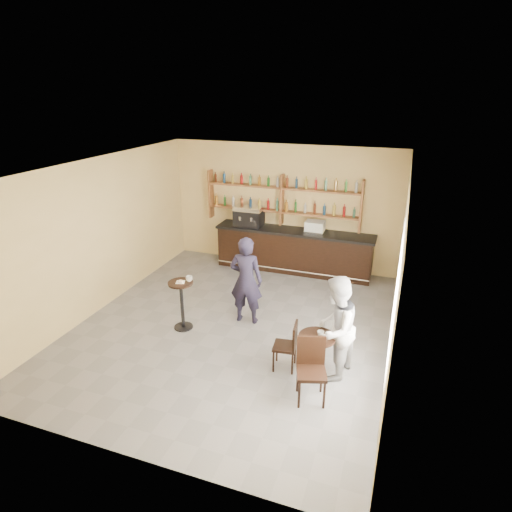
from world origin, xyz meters
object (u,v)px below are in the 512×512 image
(pedestal_table, at_px, (182,305))
(bar_counter, at_px, (294,250))
(espresso_machine, at_px, (249,216))
(patron_second, at_px, (335,328))
(chair_south, at_px, (311,372))
(cafe_table, at_px, (316,356))
(chair_west, at_px, (285,346))
(pastry_case, at_px, (315,227))
(man_main, at_px, (246,280))

(pedestal_table, bearing_deg, bar_counter, 69.30)
(bar_counter, height_order, pedestal_table, bar_counter)
(espresso_machine, distance_m, patron_second, 5.05)
(chair_south, bearing_deg, cafe_table, 77.05)
(bar_counter, height_order, chair_west, bar_counter)
(pastry_case, distance_m, patron_second, 4.25)
(pastry_case, bearing_deg, chair_west, -89.27)
(bar_counter, relative_size, man_main, 2.23)
(bar_counter, xyz_separation_m, chair_south, (1.53, -4.78, -0.04))
(cafe_table, bearing_deg, man_main, 142.51)
(espresso_machine, distance_m, man_main, 3.06)
(chair_south, distance_m, patron_second, 0.85)
(espresso_machine, distance_m, cafe_table, 5.08)
(patron_second, bearing_deg, chair_west, -71.45)
(bar_counter, bearing_deg, man_main, -94.81)
(pedestal_table, xyz_separation_m, patron_second, (3.07, -0.51, 0.39))
(man_main, height_order, cafe_table, man_main)
(espresso_machine, relative_size, patron_second, 0.41)
(man_main, xyz_separation_m, chair_south, (1.77, -1.92, -0.41))
(pedestal_table, xyz_separation_m, chair_west, (2.27, -0.59, -0.07))
(bar_counter, height_order, pastry_case, pastry_case)
(pedestal_table, xyz_separation_m, man_main, (1.10, 0.68, 0.41))
(chair_west, xyz_separation_m, patron_second, (0.80, 0.08, 0.46))
(espresso_machine, xyz_separation_m, cafe_table, (2.72, -4.18, -0.98))
(bar_counter, xyz_separation_m, chair_west, (0.93, -4.13, -0.12))
(bar_counter, relative_size, pedestal_table, 4.05)
(espresso_machine, xyz_separation_m, pedestal_table, (-0.10, -3.54, -0.86))
(chair_west, bearing_deg, patron_second, 89.23)
(chair_south, xyz_separation_m, patron_second, (0.20, 0.73, 0.38))
(pedestal_table, relative_size, patron_second, 0.56)
(man_main, bearing_deg, chair_west, 128.20)
(bar_counter, xyz_separation_m, patron_second, (1.74, -4.05, 0.34))
(espresso_machine, height_order, cafe_table, espresso_machine)
(patron_second, bearing_deg, pastry_case, -150.30)
(cafe_table, xyz_separation_m, chair_west, (-0.55, 0.05, 0.05))
(pedestal_table, bearing_deg, man_main, 31.75)
(pastry_case, height_order, cafe_table, pastry_case)
(espresso_machine, xyz_separation_m, chair_south, (2.77, -4.78, -0.86))
(espresso_machine, height_order, chair_west, espresso_machine)
(man_main, xyz_separation_m, chair_west, (1.17, -1.27, -0.48))
(bar_counter, distance_m, patron_second, 4.42)
(bar_counter, xyz_separation_m, pedestal_table, (-1.34, -3.54, -0.05))
(pastry_case, relative_size, patron_second, 0.27)
(bar_counter, height_order, man_main, man_main)
(pastry_case, bearing_deg, chair_south, -83.00)
(bar_counter, relative_size, patron_second, 2.29)
(bar_counter, relative_size, cafe_table, 5.29)
(pastry_case, xyz_separation_m, chair_west, (0.41, -4.13, -0.81))
(bar_counter, relative_size, pastry_case, 8.41)
(bar_counter, distance_m, pastry_case, 0.87)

